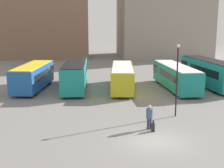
{
  "coord_description": "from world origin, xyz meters",
  "views": [
    {
      "loc": [
        -4.63,
        -19.36,
        7.89
      ],
      "look_at": [
        -1.76,
        12.1,
        1.48
      ],
      "focal_mm": 50.0,
      "sensor_mm": 36.0,
      "label": 1
    }
  ],
  "objects_px": {
    "bus_1": "(75,74)",
    "traveler": "(149,115)",
    "bus_3": "(175,76)",
    "bus_4": "(209,72)",
    "lamp_post_1": "(177,75)",
    "bus_0": "(33,76)",
    "suitcase": "(153,127)",
    "bus_2": "(122,76)"
  },
  "relations": [
    {
      "from": "bus_0",
      "to": "bus_4",
      "type": "height_order",
      "value": "bus_4"
    },
    {
      "from": "bus_1",
      "to": "lamp_post_1",
      "type": "relative_size",
      "value": 1.84
    },
    {
      "from": "suitcase",
      "to": "lamp_post_1",
      "type": "xyz_separation_m",
      "value": [
        2.7,
        3.45,
        3.22
      ]
    },
    {
      "from": "bus_0",
      "to": "bus_3",
      "type": "height_order",
      "value": "bus_0"
    },
    {
      "from": "bus_0",
      "to": "lamp_post_1",
      "type": "distance_m",
      "value": 18.08
    },
    {
      "from": "bus_3",
      "to": "bus_4",
      "type": "distance_m",
      "value": 4.55
    },
    {
      "from": "lamp_post_1",
      "to": "bus_2",
      "type": "bearing_deg",
      "value": 105.95
    },
    {
      "from": "bus_3",
      "to": "bus_4",
      "type": "bearing_deg",
      "value": -79.56
    },
    {
      "from": "bus_0",
      "to": "lamp_post_1",
      "type": "bearing_deg",
      "value": -122.96
    },
    {
      "from": "bus_0",
      "to": "lamp_post_1",
      "type": "height_order",
      "value": "lamp_post_1"
    },
    {
      "from": "bus_0",
      "to": "bus_2",
      "type": "height_order",
      "value": "bus_0"
    },
    {
      "from": "bus_4",
      "to": "lamp_post_1",
      "type": "xyz_separation_m",
      "value": [
        -7.53,
        -11.63,
        1.75
      ]
    },
    {
      "from": "bus_2",
      "to": "lamp_post_1",
      "type": "xyz_separation_m",
      "value": [
        3.17,
        -11.08,
        2.03
      ]
    },
    {
      "from": "bus_1",
      "to": "traveler",
      "type": "distance_m",
      "value": 15.97
    },
    {
      "from": "suitcase",
      "to": "bus_3",
      "type": "bearing_deg",
      "value": -14.24
    },
    {
      "from": "bus_2",
      "to": "bus_3",
      "type": "xyz_separation_m",
      "value": [
        6.26,
        -0.42,
        0.03
      ]
    },
    {
      "from": "bus_0",
      "to": "bus_3",
      "type": "distance_m",
      "value": 16.67
    },
    {
      "from": "bus_2",
      "to": "traveler",
      "type": "xyz_separation_m",
      "value": [
        0.29,
        -14.05,
        -0.4
      ]
    },
    {
      "from": "bus_0",
      "to": "bus_2",
      "type": "bearing_deg",
      "value": -85.93
    },
    {
      "from": "bus_1",
      "to": "bus_3",
      "type": "height_order",
      "value": "bus_1"
    },
    {
      "from": "bus_0",
      "to": "traveler",
      "type": "relative_size",
      "value": 5.2
    },
    {
      "from": "bus_2",
      "to": "bus_1",
      "type": "bearing_deg",
      "value": 88.29
    },
    {
      "from": "bus_3",
      "to": "lamp_post_1",
      "type": "height_order",
      "value": "lamp_post_1"
    },
    {
      "from": "bus_3",
      "to": "bus_4",
      "type": "xyz_separation_m",
      "value": [
        4.44,
        0.97,
        0.25
      ]
    },
    {
      "from": "bus_4",
      "to": "lamp_post_1",
      "type": "distance_m",
      "value": 13.97
    },
    {
      "from": "bus_3",
      "to": "traveler",
      "type": "relative_size",
      "value": 5.94
    },
    {
      "from": "bus_0",
      "to": "bus_2",
      "type": "distance_m",
      "value": 10.39
    },
    {
      "from": "suitcase",
      "to": "lamp_post_1",
      "type": "height_order",
      "value": "lamp_post_1"
    },
    {
      "from": "bus_2",
      "to": "lamp_post_1",
      "type": "distance_m",
      "value": 11.7
    },
    {
      "from": "traveler",
      "to": "lamp_post_1",
      "type": "height_order",
      "value": "lamp_post_1"
    },
    {
      "from": "suitcase",
      "to": "bus_0",
      "type": "bearing_deg",
      "value": 43.4
    },
    {
      "from": "bus_0",
      "to": "bus_4",
      "type": "distance_m",
      "value": 21.07
    },
    {
      "from": "bus_1",
      "to": "bus_2",
      "type": "height_order",
      "value": "bus_1"
    },
    {
      "from": "bus_3",
      "to": "bus_2",
      "type": "bearing_deg",
      "value": 84.21
    },
    {
      "from": "traveler",
      "to": "bus_4",
      "type": "bearing_deg",
      "value": -27.43
    },
    {
      "from": "suitcase",
      "to": "lamp_post_1",
      "type": "relative_size",
      "value": 0.14
    },
    {
      "from": "bus_2",
      "to": "suitcase",
      "type": "distance_m",
      "value": 14.59
    },
    {
      "from": "bus_4",
      "to": "suitcase",
      "type": "relative_size",
      "value": 12.87
    },
    {
      "from": "traveler",
      "to": "lamp_post_1",
      "type": "bearing_deg",
      "value": -36.06
    },
    {
      "from": "bus_2",
      "to": "suitcase",
      "type": "relative_size",
      "value": 12.1
    },
    {
      "from": "bus_3",
      "to": "suitcase",
      "type": "distance_m",
      "value": 15.3
    },
    {
      "from": "bus_0",
      "to": "bus_1",
      "type": "bearing_deg",
      "value": -80.99
    }
  ]
}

